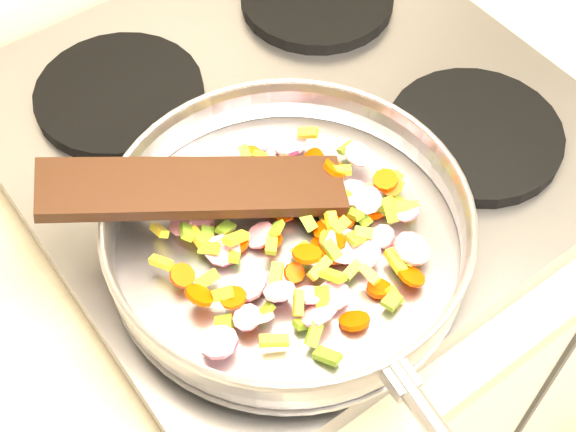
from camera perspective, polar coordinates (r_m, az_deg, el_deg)
cooktop at (r=0.91m, az=0.38°, el=6.06°), size 0.60×0.60×0.04m
grate_fl at (r=0.77m, az=-1.81°, el=-3.42°), size 0.19×0.19×0.02m
grate_fr at (r=0.89m, az=13.12°, el=5.66°), size 0.19×0.19×0.02m
grate_bl at (r=0.93m, az=-11.90°, el=8.47°), size 0.19×0.19×0.02m
saute_pan at (r=0.74m, az=0.08°, el=-1.00°), size 0.38×0.55×0.06m
vegetable_heap at (r=0.75m, az=0.73°, el=-1.46°), size 0.28×0.26×0.05m
wooden_spatula at (r=0.75m, az=-6.61°, el=2.03°), size 0.28×0.19×0.07m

